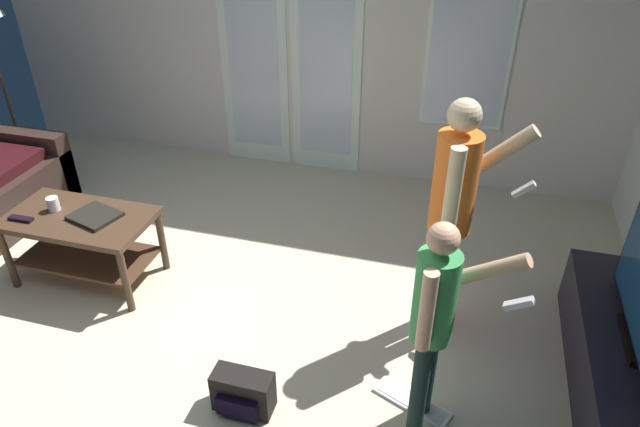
{
  "coord_description": "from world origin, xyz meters",
  "views": [
    {
      "loc": [
        1.56,
        -2.28,
        2.56
      ],
      "look_at": [
        0.83,
        0.29,
        0.87
      ],
      "focal_mm": 31.66,
      "sensor_mm": 36.0,
      "label": 1
    }
  ],
  "objects_px": {
    "person_adult": "(454,204)",
    "backpack": "(243,393)",
    "person_child": "(435,315)",
    "laptop_closed": "(95,216)",
    "loose_keyboard": "(412,402)",
    "cup_near_edge": "(53,204)",
    "coffee_table": "(82,234)",
    "tv_stand": "(620,370)",
    "tv_remote_black": "(21,219)"
  },
  "relations": [
    {
      "from": "person_adult",
      "to": "backpack",
      "type": "relative_size",
      "value": 4.67
    },
    {
      "from": "laptop_closed",
      "to": "cup_near_edge",
      "type": "distance_m",
      "value": 0.33
    },
    {
      "from": "cup_near_edge",
      "to": "backpack",
      "type": "bearing_deg",
      "value": -25.48
    },
    {
      "from": "coffee_table",
      "to": "backpack",
      "type": "bearing_deg",
      "value": -27.61
    },
    {
      "from": "loose_keyboard",
      "to": "coffee_table",
      "type": "bearing_deg",
      "value": 168.1
    },
    {
      "from": "coffee_table",
      "to": "cup_near_edge",
      "type": "relative_size",
      "value": 10.16
    },
    {
      "from": "loose_keyboard",
      "to": "tv_remote_black",
      "type": "xyz_separation_m",
      "value": [
        -2.7,
        0.36,
        0.52
      ]
    },
    {
      "from": "coffee_table",
      "to": "person_child",
      "type": "distance_m",
      "value": 2.53
    },
    {
      "from": "person_adult",
      "to": "laptop_closed",
      "type": "distance_m",
      "value": 2.35
    },
    {
      "from": "backpack",
      "to": "cup_near_edge",
      "type": "height_order",
      "value": "cup_near_edge"
    },
    {
      "from": "person_child",
      "to": "tv_remote_black",
      "type": "bearing_deg",
      "value": 170.57
    },
    {
      "from": "coffee_table",
      "to": "backpack",
      "type": "height_order",
      "value": "coffee_table"
    },
    {
      "from": "person_child",
      "to": "loose_keyboard",
      "type": "xyz_separation_m",
      "value": [
        -0.06,
        0.1,
        -0.75
      ]
    },
    {
      "from": "tv_stand",
      "to": "backpack",
      "type": "bearing_deg",
      "value": -161.83
    },
    {
      "from": "tv_stand",
      "to": "cup_near_edge",
      "type": "distance_m",
      "value": 3.66
    },
    {
      "from": "coffee_table",
      "to": "backpack",
      "type": "relative_size",
      "value": 2.98
    },
    {
      "from": "loose_keyboard",
      "to": "tv_remote_black",
      "type": "relative_size",
      "value": 2.68
    },
    {
      "from": "laptop_closed",
      "to": "tv_remote_black",
      "type": "bearing_deg",
      "value": -144.44
    },
    {
      "from": "tv_stand",
      "to": "person_child",
      "type": "distance_m",
      "value": 1.25
    },
    {
      "from": "backpack",
      "to": "loose_keyboard",
      "type": "xyz_separation_m",
      "value": [
        0.89,
        0.28,
        -0.11
      ]
    },
    {
      "from": "backpack",
      "to": "loose_keyboard",
      "type": "height_order",
      "value": "backpack"
    },
    {
      "from": "loose_keyboard",
      "to": "cup_near_edge",
      "type": "xyz_separation_m",
      "value": [
        -2.57,
        0.53,
        0.55
      ]
    },
    {
      "from": "person_child",
      "to": "coffee_table",
      "type": "bearing_deg",
      "value": 166.06
    },
    {
      "from": "laptop_closed",
      "to": "tv_remote_black",
      "type": "distance_m",
      "value": 0.48
    },
    {
      "from": "person_child",
      "to": "laptop_closed",
      "type": "distance_m",
      "value": 2.39
    },
    {
      "from": "person_child",
      "to": "loose_keyboard",
      "type": "height_order",
      "value": "person_child"
    },
    {
      "from": "tv_stand",
      "to": "person_adult",
      "type": "distance_m",
      "value": 1.27
    },
    {
      "from": "person_child",
      "to": "laptop_closed",
      "type": "xyz_separation_m",
      "value": [
        -2.3,
        0.62,
        -0.23
      ]
    },
    {
      "from": "loose_keyboard",
      "to": "cup_near_edge",
      "type": "distance_m",
      "value": 2.68
    },
    {
      "from": "backpack",
      "to": "loose_keyboard",
      "type": "bearing_deg",
      "value": 17.38
    },
    {
      "from": "coffee_table",
      "to": "backpack",
      "type": "xyz_separation_m",
      "value": [
        1.48,
        -0.78,
        -0.26
      ]
    },
    {
      "from": "tv_remote_black",
      "to": "laptop_closed",
      "type": "bearing_deg",
      "value": 18.37
    },
    {
      "from": "tv_stand",
      "to": "loose_keyboard",
      "type": "xyz_separation_m",
      "value": [
        -1.07,
        -0.36,
        -0.19
      ]
    },
    {
      "from": "tv_stand",
      "to": "person_adult",
      "type": "xyz_separation_m",
      "value": [
        -1.0,
        0.29,
        0.72
      ]
    },
    {
      "from": "person_adult",
      "to": "backpack",
      "type": "bearing_deg",
      "value": -135.45
    },
    {
      "from": "person_adult",
      "to": "backpack",
      "type": "distance_m",
      "value": 1.56
    },
    {
      "from": "coffee_table",
      "to": "backpack",
      "type": "distance_m",
      "value": 1.69
    },
    {
      "from": "person_adult",
      "to": "person_child",
      "type": "distance_m",
      "value": 0.78
    },
    {
      "from": "tv_stand",
      "to": "backpack",
      "type": "distance_m",
      "value": 2.06
    },
    {
      "from": "cup_near_edge",
      "to": "person_adult",
      "type": "bearing_deg",
      "value": 2.9
    },
    {
      "from": "person_adult",
      "to": "person_child",
      "type": "height_order",
      "value": "person_adult"
    },
    {
      "from": "person_adult",
      "to": "backpack",
      "type": "height_order",
      "value": "person_adult"
    },
    {
      "from": "tv_remote_black",
      "to": "person_child",
      "type": "bearing_deg",
      "value": -10.58
    },
    {
      "from": "person_adult",
      "to": "backpack",
      "type": "xyz_separation_m",
      "value": [
        -0.95,
        -0.94,
        -0.8
      ]
    },
    {
      "from": "tv_remote_black",
      "to": "backpack",
      "type": "bearing_deg",
      "value": -20.34
    },
    {
      "from": "person_child",
      "to": "tv_remote_black",
      "type": "distance_m",
      "value": 2.81
    },
    {
      "from": "loose_keyboard",
      "to": "person_adult",
      "type": "bearing_deg",
      "value": 84.29
    },
    {
      "from": "tv_remote_black",
      "to": "loose_keyboard",
      "type": "bearing_deg",
      "value": -8.64
    },
    {
      "from": "person_child",
      "to": "loose_keyboard",
      "type": "bearing_deg",
      "value": 119.09
    },
    {
      "from": "person_child",
      "to": "laptop_closed",
      "type": "height_order",
      "value": "person_child"
    }
  ]
}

